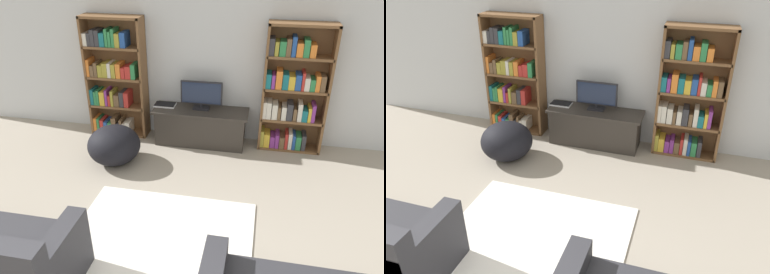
{
  "view_description": "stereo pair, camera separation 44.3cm",
  "coord_description": "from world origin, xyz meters",
  "views": [
    {
      "loc": [
        0.73,
        -1.07,
        2.77
      ],
      "look_at": [
        -0.04,
        2.78,
        0.7
      ],
      "focal_mm": 35.0,
      "sensor_mm": 36.0,
      "label": 1
    },
    {
      "loc": [
        1.16,
        -0.96,
        2.77
      ],
      "look_at": [
        -0.04,
        2.78,
        0.7
      ],
      "focal_mm": 35.0,
      "sensor_mm": 36.0,
      "label": 2
    }
  ],
  "objects": [
    {
      "name": "tv_stand",
      "position": [
        -0.14,
        3.93,
        0.27
      ],
      "size": [
        1.41,
        0.47,
        0.55
      ],
      "color": "#332D28",
      "rests_on": "ground_plane"
    },
    {
      "name": "beanbag_ottoman",
      "position": [
        -1.21,
        3.14,
        0.27
      ],
      "size": [
        0.72,
        0.72,
        0.54
      ],
      "primitive_type": "ellipsoid",
      "color": "black",
      "rests_on": "ground_plane"
    },
    {
      "name": "bookshelf_right",
      "position": [
        1.14,
        4.05,
        0.88
      ],
      "size": [
        0.9,
        0.3,
        1.84
      ],
      "color": "brown",
      "rests_on": "ground_plane"
    },
    {
      "name": "bookshelf_left",
      "position": [
        -1.5,
        4.05,
        0.9
      ],
      "size": [
        0.9,
        0.3,
        1.84
      ],
      "color": "brown",
      "rests_on": "ground_plane"
    },
    {
      "name": "television",
      "position": [
        -0.14,
        3.98,
        0.77
      ],
      "size": [
        0.61,
        0.16,
        0.43
      ],
      "color": "black",
      "rests_on": "tv_stand"
    },
    {
      "name": "area_rug",
      "position": [
        -0.18,
        1.63,
        0.01
      ],
      "size": [
        1.9,
        1.81,
        0.02
      ],
      "color": "white",
      "rests_on": "ground_plane"
    },
    {
      "name": "wall_back",
      "position": [
        0.0,
        4.23,
        1.3
      ],
      "size": [
        8.8,
        0.06,
        2.6
      ],
      "color": "silver",
      "rests_on": "ground_plane"
    },
    {
      "name": "laptop",
      "position": [
        -0.7,
        3.99,
        0.56
      ],
      "size": [
        0.32,
        0.2,
        0.03
      ],
      "color": "silver",
      "rests_on": "tv_stand"
    }
  ]
}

